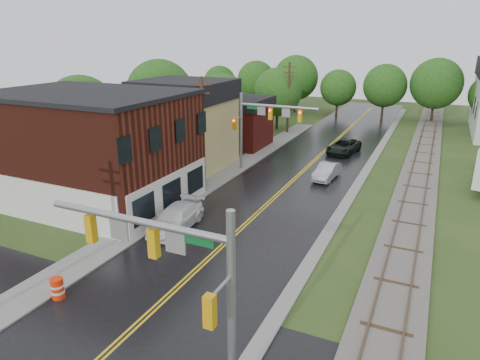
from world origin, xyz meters
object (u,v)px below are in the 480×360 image
Objects in this scene: suv_dark at (344,147)px; tree_left_e at (278,93)px; utility_pole_c at (288,97)px; tree_left_a at (82,113)px; traffic_signal_far at (263,119)px; utility_pole_b at (203,129)px; sedan_silver at (327,171)px; tree_left_b at (161,95)px; construction_barrel at (58,288)px; traffic_signal_near at (174,262)px; pickup_white at (176,218)px; tree_left_c at (225,99)px; brick_building at (90,147)px.

tree_left_e is at bearing 148.21° from suv_dark.
tree_left_a is (-13.05, -22.10, 0.39)m from utility_pole_c.
traffic_signal_far is 6.01m from utility_pole_b.
tree_left_a is at bearing -161.90° from sedan_silver.
traffic_signal_far is at bearing -78.91° from utility_pole_c.
traffic_signal_far is at bearing -74.11° from tree_left_e.
tree_left_b is 8.99× the size of construction_barrel.
tree_left_a reaches higher than traffic_signal_near.
traffic_signal_near reaches higher than suv_dark.
pickup_white is at bearing 84.62° from construction_barrel.
construction_barrel is (2.08, -40.00, -4.18)m from utility_pole_c.
tree_left_a is 1.13× the size of tree_left_c.
traffic_signal_far is at bearing 17.30° from tree_left_a.
tree_left_b reaches higher than tree_left_e.
utility_pole_c is 2.13× the size of sedan_silver.
traffic_signal_far is at bearing -111.33° from suv_dark.
traffic_signal_far is at bearing -18.81° from tree_left_b.
construction_barrel is (-0.86, -9.08, -0.21)m from pickup_white.
tree_left_b is 1.87× the size of pickup_white.
utility_pole_c is at bearing 123.64° from sedan_silver.
suv_dark is at bearing 56.34° from brick_building.
tree_left_c reaches higher than sedan_silver.
brick_building is 9.46m from pickup_white.
brick_building is 15.03m from traffic_signal_far.
traffic_signal_near reaches higher than pickup_white.
sedan_silver is at bearing -60.53° from utility_pole_c.
sedan_silver is (15.03, 12.46, -3.46)m from brick_building.
pickup_white is (4.98, -32.82, -4.06)m from tree_left_e.
tree_left_a reaches higher than sedan_silver.
pickup_white is (-6.42, -14.38, 0.06)m from sedan_silver.
tree_left_a is 23.50m from sedan_silver.
utility_pole_b is 10.19m from pickup_white.
brick_building reaches higher than pickup_white.
utility_pole_c is at bearing 90.00° from utility_pole_b.
suv_dark is at bearing 34.28° from tree_left_a.
tree_left_e is at bearing 105.89° from traffic_signal_far.
tree_left_e is at bearing 65.38° from tree_left_a.
utility_pole_c reaches higher than sedan_silver.
sedan_silver is at bearing -37.19° from tree_left_c.
sedan_silver is at bearing 39.64° from brick_building.
tree_left_a is at bearing -162.70° from traffic_signal_far.
pickup_white is (2.93, -30.92, -3.97)m from utility_pole_c.
brick_building is 9.03m from utility_pole_b.
utility_pole_b reaches higher than pickup_white.
tree_left_c is at bearing 106.58° from pickup_white.
utility_pole_b is at bearing -145.57° from sedan_silver.
tree_left_b is at bearing -132.39° from utility_pole_c.
tree_left_a is 1.60× the size of suv_dark.
pickup_white is at bearing -81.37° from tree_left_e.
suv_dark is at bearing 92.34° from traffic_signal_near.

